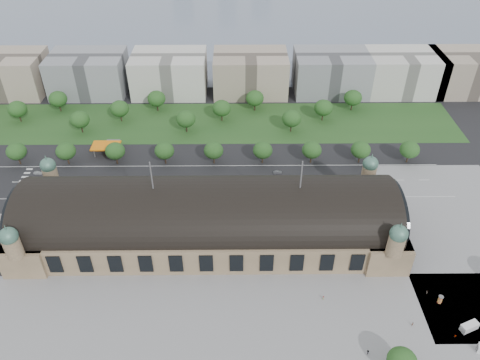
{
  "coord_description": "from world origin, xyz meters",
  "views": [
    {
      "loc": [
        11.29,
        -137.8,
        133.0
      ],
      "look_at": [
        12.63,
        20.22,
        14.0
      ],
      "focal_mm": 35.0,
      "sensor_mm": 36.0,
      "label": 1
    }
  ],
  "objects_px": {
    "van_east": "(468,327)",
    "advertising_column": "(440,299)",
    "traffic_car_1": "(38,173)",
    "bus_east": "(241,193)",
    "traffic_car_6": "(388,189)",
    "traffic_car_3": "(136,180)",
    "parked_car_0": "(73,204)",
    "bus_west": "(193,191)",
    "bus_mid": "(236,190)",
    "pedestrian_0": "(323,298)",
    "parked_car_2": "(87,198)",
    "pedestrian_2": "(427,292)",
    "parked_car_5": "(108,198)",
    "traffic_car_5": "(278,172)",
    "parked_car_6": "(150,198)",
    "parked_car_3": "(131,203)",
    "petrol_station": "(110,145)",
    "parked_car_1": "(99,198)",
    "parked_car_4": "(111,204)",
    "pedestrian_3": "(455,336)",
    "pedestrian_4": "(368,352)",
    "pedestrian_1": "(413,324)",
    "traffic_car_4": "(247,193)"
  },
  "relations": [
    {
      "from": "traffic_car_4",
      "to": "advertising_column",
      "type": "bearing_deg",
      "value": 49.06
    },
    {
      "from": "traffic_car_3",
      "to": "pedestrian_0",
      "type": "relative_size",
      "value": 3.35
    },
    {
      "from": "traffic_car_4",
      "to": "traffic_car_6",
      "type": "distance_m",
      "value": 64.81
    },
    {
      "from": "traffic_car_6",
      "to": "bus_west",
      "type": "bearing_deg",
      "value": -95.1
    },
    {
      "from": "traffic_car_4",
      "to": "parked_car_0",
      "type": "relative_size",
      "value": 0.89
    },
    {
      "from": "traffic_car_4",
      "to": "parked_car_2",
      "type": "height_order",
      "value": "parked_car_2"
    },
    {
      "from": "parked_car_1",
      "to": "parked_car_4",
      "type": "relative_size",
      "value": 1.2
    },
    {
      "from": "traffic_car_6",
      "to": "bus_east",
      "type": "height_order",
      "value": "bus_east"
    },
    {
      "from": "parked_car_2",
      "to": "parked_car_4",
      "type": "relative_size",
      "value": 1.33
    },
    {
      "from": "traffic_car_4",
      "to": "pedestrian_0",
      "type": "height_order",
      "value": "pedestrian_0"
    },
    {
      "from": "traffic_car_6",
      "to": "pedestrian_2",
      "type": "height_order",
      "value": "pedestrian_2"
    },
    {
      "from": "parked_car_3",
      "to": "pedestrian_1",
      "type": "xyz_separation_m",
      "value": [
        105.43,
        -63.76,
        0.01
      ]
    },
    {
      "from": "parked_car_3",
      "to": "parked_car_2",
      "type": "bearing_deg",
      "value": -133.68
    },
    {
      "from": "traffic_car_4",
      "to": "van_east",
      "type": "xyz_separation_m",
      "value": [
        71.69,
        -72.68,
        0.54
      ]
    },
    {
      "from": "van_east",
      "to": "pedestrian_0",
      "type": "relative_size",
      "value": 4.11
    },
    {
      "from": "parked_car_4",
      "to": "parked_car_5",
      "type": "relative_size",
      "value": 0.79
    },
    {
      "from": "bus_west",
      "to": "bus_mid",
      "type": "distance_m",
      "value": 19.17
    },
    {
      "from": "van_east",
      "to": "advertising_column",
      "type": "bearing_deg",
      "value": 93.84
    },
    {
      "from": "parked_car_2",
      "to": "parked_car_5",
      "type": "relative_size",
      "value": 1.04
    },
    {
      "from": "petrol_station",
      "to": "bus_east",
      "type": "xyz_separation_m",
      "value": [
        67.04,
        -38.28,
        -1.37
      ]
    },
    {
      "from": "traffic_car_4",
      "to": "parked_car_6",
      "type": "xyz_separation_m",
      "value": [
        -43.67,
        -3.35,
        -0.06
      ]
    },
    {
      "from": "pedestrian_3",
      "to": "parked_car_6",
      "type": "bearing_deg",
      "value": -45.27
    },
    {
      "from": "parked_car_5",
      "to": "advertising_column",
      "type": "relative_size",
      "value": 1.56
    },
    {
      "from": "pedestrian_1",
      "to": "pedestrian_3",
      "type": "height_order",
      "value": "pedestrian_3"
    },
    {
      "from": "parked_car_0",
      "to": "traffic_car_5",
      "type": "bearing_deg",
      "value": 66.3
    },
    {
      "from": "traffic_car_4",
      "to": "parked_car_1",
      "type": "height_order",
      "value": "traffic_car_4"
    },
    {
      "from": "bus_mid",
      "to": "traffic_car_4",
      "type": "bearing_deg",
      "value": -102.78
    },
    {
      "from": "parked_car_5",
      "to": "bus_west",
      "type": "height_order",
      "value": "bus_west"
    },
    {
      "from": "traffic_car_5",
      "to": "bus_west",
      "type": "height_order",
      "value": "bus_west"
    },
    {
      "from": "parked_car_4",
      "to": "traffic_car_6",
      "type": "bearing_deg",
      "value": 57.14
    },
    {
      "from": "parked_car_6",
      "to": "pedestrian_3",
      "type": "bearing_deg",
      "value": 33.28
    },
    {
      "from": "traffic_car_5",
      "to": "pedestrian_2",
      "type": "height_order",
      "value": "pedestrian_2"
    },
    {
      "from": "petrol_station",
      "to": "traffic_car_5",
      "type": "height_order",
      "value": "petrol_station"
    },
    {
      "from": "traffic_car_6",
      "to": "traffic_car_3",
      "type": "bearing_deg",
      "value": -100.04
    },
    {
      "from": "petrol_station",
      "to": "pedestrian_0",
      "type": "relative_size",
      "value": 8.63
    },
    {
      "from": "petrol_station",
      "to": "parked_car_6",
      "type": "height_order",
      "value": "petrol_station"
    },
    {
      "from": "traffic_car_6",
      "to": "van_east",
      "type": "bearing_deg",
      "value": -0.95
    },
    {
      "from": "pedestrian_1",
      "to": "parked_car_5",
      "type": "bearing_deg",
      "value": 88.76
    },
    {
      "from": "parked_car_2",
      "to": "parked_car_6",
      "type": "xyz_separation_m",
      "value": [
        28.17,
        -0.1,
        -0.1
      ]
    },
    {
      "from": "parked_car_1",
      "to": "parked_car_3",
      "type": "height_order",
      "value": "parked_car_3"
    },
    {
      "from": "parked_car_6",
      "to": "traffic_car_6",
      "type": "bearing_deg",
      "value": 69.42
    },
    {
      "from": "traffic_car_5",
      "to": "bus_mid",
      "type": "bearing_deg",
      "value": 122.38
    },
    {
      "from": "pedestrian_4",
      "to": "van_east",
      "type": "bearing_deg",
      "value": 130.47
    },
    {
      "from": "parked_car_3",
      "to": "pedestrian_3",
      "type": "distance_m",
      "value": 136.39
    },
    {
      "from": "parked_car_0",
      "to": "bus_east",
      "type": "distance_m",
      "value": 74.45
    },
    {
      "from": "parked_car_2",
      "to": "pedestrian_2",
      "type": "height_order",
      "value": "pedestrian_2"
    },
    {
      "from": "parked_car_3",
      "to": "pedestrian_3",
      "type": "bearing_deg",
      "value": 27.39
    },
    {
      "from": "traffic_car_1",
      "to": "bus_east",
      "type": "bearing_deg",
      "value": -98.65
    },
    {
      "from": "parked_car_6",
      "to": "pedestrian_3",
      "type": "xyz_separation_m",
      "value": [
        109.93,
        -72.41,
        0.22
      ]
    },
    {
      "from": "parked_car_3",
      "to": "bus_west",
      "type": "height_order",
      "value": "bus_west"
    }
  ]
}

